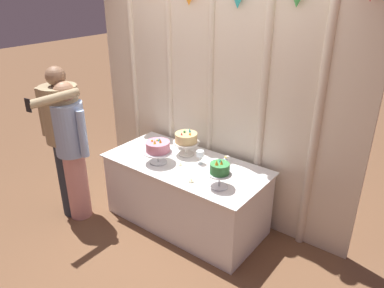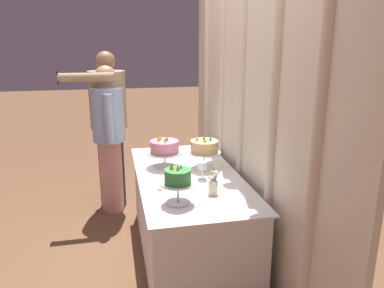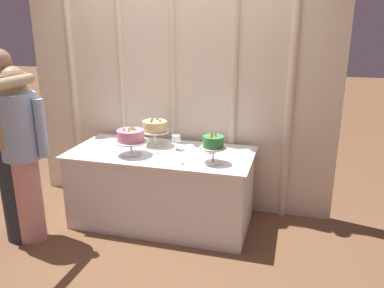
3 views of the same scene
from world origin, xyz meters
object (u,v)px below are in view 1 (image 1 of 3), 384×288
(cake_display_center, at_px, (186,139))
(guest_man_pink_jacket, at_px, (72,147))
(cake_display_leftmost, at_px, (158,148))
(flower_vase, at_px, (226,166))
(tealight_near_left, at_px, (191,181))
(wine_glass, at_px, (200,154))
(guest_girl_blue_dress, at_px, (65,138))
(cake_display_rightmost, at_px, (220,170))
(tealight_far_left, at_px, (181,165))
(cake_table, at_px, (186,193))

(cake_display_center, xyz_separation_m, guest_man_pink_jacket, (-0.90, -0.80, -0.06))
(cake_display_leftmost, height_order, flower_vase, cake_display_leftmost)
(cake_display_leftmost, xyz_separation_m, tealight_near_left, (0.51, -0.11, -0.16))
(wine_glass, bearing_deg, cake_display_center, 162.20)
(guest_girl_blue_dress, bearing_deg, cake_display_rightmost, 15.04)
(tealight_far_left, relative_size, guest_girl_blue_dress, 0.02)
(cake_display_rightmost, bearing_deg, tealight_far_left, 168.57)
(cake_display_rightmost, height_order, wine_glass, cake_display_rightmost)
(cake_table, relative_size, tealight_near_left, 37.33)
(cake_table, relative_size, flower_vase, 9.67)
(tealight_near_left, bearing_deg, cake_display_rightmost, 18.79)
(cake_table, xyz_separation_m, cake_display_rightmost, (0.54, -0.18, 0.53))
(cake_table, height_order, guest_man_pink_jacket, guest_man_pink_jacket)
(cake_table, xyz_separation_m, flower_vase, (0.43, 0.10, 0.44))
(guest_girl_blue_dress, bearing_deg, cake_display_leftmost, 27.53)
(cake_display_rightmost, height_order, guest_girl_blue_dress, guest_girl_blue_dress)
(tealight_near_left, bearing_deg, guest_man_pink_jacket, -164.44)
(tealight_near_left, bearing_deg, flower_vase, 66.88)
(cake_display_leftmost, distance_m, flower_vase, 0.72)
(cake_table, bearing_deg, wine_glass, 37.45)
(cake_display_center, relative_size, tealight_far_left, 7.70)
(tealight_far_left, distance_m, guest_man_pink_jacket, 1.17)
(cake_display_center, bearing_deg, cake_display_rightmost, -27.77)
(cake_display_rightmost, height_order, tealight_far_left, cake_display_rightmost)
(tealight_near_left, distance_m, guest_man_pink_jacket, 1.36)
(cake_table, height_order, tealight_near_left, tealight_near_left)
(tealight_far_left, bearing_deg, flower_vase, 20.41)
(cake_table, relative_size, guest_man_pink_jacket, 1.11)
(cake_display_leftmost, height_order, guest_man_pink_jacket, guest_man_pink_jacket)
(cake_display_center, bearing_deg, guest_girl_blue_dress, -141.80)
(flower_vase, bearing_deg, cake_display_center, 172.46)
(cake_table, bearing_deg, flower_vase, 12.42)
(cake_table, relative_size, wine_glass, 12.16)
(cake_display_center, relative_size, flower_vase, 1.63)
(wine_glass, xyz_separation_m, tealight_far_left, (-0.12, -0.16, -0.10))
(wine_glass, bearing_deg, cake_table, -142.55)
(cake_display_center, distance_m, guest_girl_blue_dress, 1.29)
(cake_display_center, height_order, guest_man_pink_jacket, guest_man_pink_jacket)
(cake_display_leftmost, xyz_separation_m, wine_glass, (0.35, 0.25, -0.06))
(cake_display_center, relative_size, cake_display_rightmost, 1.00)
(wine_glass, distance_m, guest_girl_blue_dress, 1.45)
(cake_display_leftmost, distance_m, guest_man_pink_jacket, 0.92)
(wine_glass, bearing_deg, guest_man_pink_jacket, -147.81)
(cake_display_center, bearing_deg, tealight_far_left, -63.70)
(cake_display_leftmost, xyz_separation_m, cake_display_rightmost, (0.77, -0.02, 0.00))
(wine_glass, xyz_separation_m, guest_girl_blue_dress, (-1.25, -0.72, 0.09))
(flower_vase, bearing_deg, wine_glass, -179.27)
(cake_display_center, height_order, cake_display_rightmost, cake_display_center)
(cake_table, distance_m, guest_girl_blue_dress, 1.41)
(cake_table, bearing_deg, cake_display_center, 125.87)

